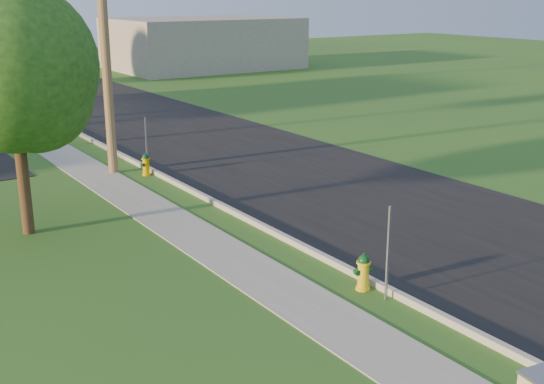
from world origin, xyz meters
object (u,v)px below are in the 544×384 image
object	(u,v)px
hydrant_mid	(146,164)
hydrant_far	(49,119)
utility_pole_mid	(104,26)
tree_verge	(17,74)
hydrant_near	(363,272)

from	to	relation	value
hydrant_mid	hydrant_far	bearing A→B (deg)	91.46
utility_pole_mid	hydrant_mid	size ratio (longest dim) A/B	12.56
hydrant_far	tree_verge	bearing A→B (deg)	-107.94
hydrant_near	hydrant_mid	world-z (taller)	hydrant_near
utility_pole_mid	hydrant_mid	bearing A→B (deg)	-50.91
utility_pole_mid	hydrant_near	world-z (taller)	utility_pole_mid
tree_verge	hydrant_near	bearing A→B (deg)	-57.18
hydrant_mid	hydrant_far	size ratio (longest dim) A/B	0.96
utility_pole_mid	hydrant_far	world-z (taller)	utility_pole_mid
tree_verge	hydrant_mid	bearing A→B (deg)	37.85
utility_pole_mid	hydrant_far	distance (m)	10.40
utility_pole_mid	tree_verge	distance (m)	6.26
tree_verge	hydrant_near	size ratio (longest dim) A/B	7.81
utility_pole_mid	hydrant_near	size ratio (longest dim) A/B	12.01
hydrant_near	hydrant_mid	xyz separation A→B (m)	(0.02, 11.18, -0.02)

